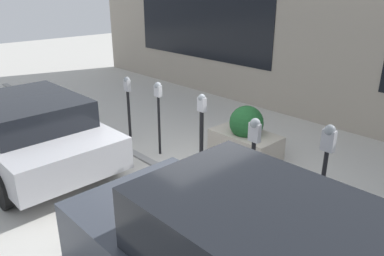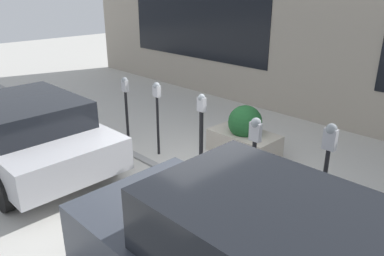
{
  "view_description": "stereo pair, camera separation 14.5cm",
  "coord_description": "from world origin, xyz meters",
  "px_view_note": "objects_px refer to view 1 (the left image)",
  "views": [
    {
      "loc": [
        -4.44,
        4.03,
        3.31
      ],
      "look_at": [
        0.0,
        -0.11,
        0.97
      ],
      "focal_mm": 35.0,
      "sensor_mm": 36.0,
      "label": 1
    },
    {
      "loc": [
        -4.34,
        4.14,
        3.31
      ],
      "look_at": [
        0.0,
        -0.11,
        0.97
      ],
      "focal_mm": 35.0,
      "sensor_mm": 36.0,
      "label": 2
    }
  ],
  "objects_px": {
    "parking_meter_fourth": "(158,103)",
    "parking_meter_farthest": "(128,98)",
    "parking_meter_middle": "(202,125)",
    "planter_box": "(246,136)",
    "parking_meter_nearest": "(326,157)",
    "parked_car_middle": "(28,129)",
    "parking_meter_second": "(254,143)"
  },
  "relations": [
    {
      "from": "parking_meter_fourth",
      "to": "parking_meter_farthest",
      "type": "relative_size",
      "value": 1.06
    },
    {
      "from": "parking_meter_fourth",
      "to": "parking_meter_middle",
      "type": "bearing_deg",
      "value": -178.83
    },
    {
      "from": "parking_meter_farthest",
      "to": "planter_box",
      "type": "relative_size",
      "value": 1.04
    },
    {
      "from": "parking_meter_nearest",
      "to": "parking_meter_middle",
      "type": "relative_size",
      "value": 1.04
    },
    {
      "from": "parked_car_middle",
      "to": "parking_meter_middle",
      "type": "bearing_deg",
      "value": -140.38
    },
    {
      "from": "parking_meter_fourth",
      "to": "parking_meter_farthest",
      "type": "distance_m",
      "value": 1.12
    },
    {
      "from": "parking_meter_fourth",
      "to": "parking_meter_farthest",
      "type": "height_order",
      "value": "parking_meter_fourth"
    },
    {
      "from": "parking_meter_middle",
      "to": "parking_meter_fourth",
      "type": "height_order",
      "value": "parking_meter_middle"
    },
    {
      "from": "planter_box",
      "to": "parking_meter_second",
      "type": "bearing_deg",
      "value": 132.69
    },
    {
      "from": "parking_meter_nearest",
      "to": "parking_meter_farthest",
      "type": "distance_m",
      "value": 4.68
    },
    {
      "from": "parking_meter_nearest",
      "to": "parking_meter_farthest",
      "type": "xyz_separation_m",
      "value": [
        4.67,
        0.04,
        -0.18
      ]
    },
    {
      "from": "parking_meter_farthest",
      "to": "planter_box",
      "type": "xyz_separation_m",
      "value": [
        -2.35,
        -1.24,
        -0.55
      ]
    },
    {
      "from": "parking_meter_farthest",
      "to": "planter_box",
      "type": "height_order",
      "value": "parking_meter_farthest"
    },
    {
      "from": "parking_meter_farthest",
      "to": "parked_car_middle",
      "type": "bearing_deg",
      "value": 84.2
    },
    {
      "from": "parking_meter_nearest",
      "to": "planter_box",
      "type": "height_order",
      "value": "parking_meter_nearest"
    },
    {
      "from": "parking_meter_nearest",
      "to": "planter_box",
      "type": "bearing_deg",
      "value": -27.32
    },
    {
      "from": "parking_meter_second",
      "to": "parking_meter_farthest",
      "type": "bearing_deg",
      "value": 0.06
    },
    {
      "from": "parking_meter_second",
      "to": "parked_car_middle",
      "type": "xyz_separation_m",
      "value": [
        3.71,
        2.14,
        -0.26
      ]
    },
    {
      "from": "parking_meter_nearest",
      "to": "parking_meter_second",
      "type": "xyz_separation_m",
      "value": [
        1.18,
        0.04,
        -0.16
      ]
    },
    {
      "from": "parking_meter_second",
      "to": "parking_meter_middle",
      "type": "xyz_separation_m",
      "value": [
        1.18,
        -0.0,
        -0.02
      ]
    },
    {
      "from": "parking_meter_second",
      "to": "parked_car_middle",
      "type": "height_order",
      "value": "parking_meter_second"
    },
    {
      "from": "parking_meter_fourth",
      "to": "parking_meter_farthest",
      "type": "bearing_deg",
      "value": -0.92
    },
    {
      "from": "parking_meter_nearest",
      "to": "parking_meter_fourth",
      "type": "bearing_deg",
      "value": 0.93
    },
    {
      "from": "planter_box",
      "to": "parked_car_middle",
      "type": "xyz_separation_m",
      "value": [
        2.57,
        3.37,
        0.31
      ]
    },
    {
      "from": "parking_meter_fourth",
      "to": "parked_car_middle",
      "type": "relative_size",
      "value": 0.37
    },
    {
      "from": "parking_meter_farthest",
      "to": "planter_box",
      "type": "bearing_deg",
      "value": -152.24
    },
    {
      "from": "parked_car_middle",
      "to": "parking_meter_second",
      "type": "bearing_deg",
      "value": -150.65
    },
    {
      "from": "planter_box",
      "to": "parked_car_middle",
      "type": "height_order",
      "value": "parked_car_middle"
    },
    {
      "from": "parking_meter_nearest",
      "to": "parking_meter_middle",
      "type": "height_order",
      "value": "parking_meter_nearest"
    },
    {
      "from": "parking_meter_middle",
      "to": "parking_meter_farthest",
      "type": "bearing_deg",
      "value": 0.17
    },
    {
      "from": "planter_box",
      "to": "parked_car_middle",
      "type": "bearing_deg",
      "value": 52.69
    },
    {
      "from": "parking_meter_second",
      "to": "parking_meter_middle",
      "type": "height_order",
      "value": "parking_meter_middle"
    }
  ]
}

